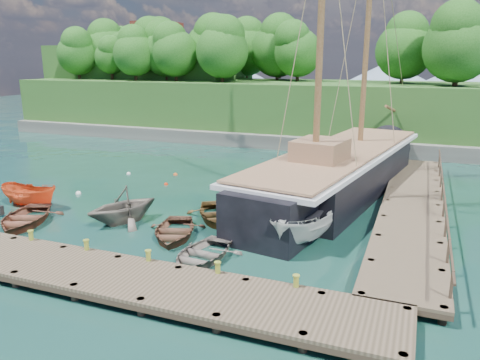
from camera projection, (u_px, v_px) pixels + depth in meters
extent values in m
plane|color=#113A2C|center=(169.00, 227.00, 23.95)|extent=(160.00, 160.00, 0.00)
cube|color=#473B2B|center=(128.00, 277.00, 17.25)|extent=(20.00, 3.20, 0.12)
cube|color=#31251C|center=(128.00, 281.00, 17.29)|extent=(20.00, 3.20, 0.20)
cylinder|color=#31251C|center=(406.00, 323.00, 15.11)|extent=(0.28, 0.28, 1.10)
cube|color=#473B2B|center=(413.00, 203.00, 26.06)|extent=(3.20, 24.00, 0.12)
cube|color=#31251C|center=(412.00, 206.00, 26.10)|extent=(3.20, 24.00, 0.20)
cylinder|color=#31251C|center=(361.00, 307.00, 16.09)|extent=(0.28, 0.28, 1.10)
cylinder|color=#31251C|center=(442.00, 322.00, 15.17)|extent=(0.28, 0.28, 1.10)
cylinder|color=#31251C|center=(399.00, 167.00, 37.19)|extent=(0.28, 0.28, 1.10)
cylinder|color=#31251C|center=(435.00, 169.00, 36.27)|extent=(0.28, 0.28, 1.10)
cylinder|color=olive|center=(33.00, 253.00, 20.76)|extent=(0.26, 0.26, 0.45)
cylinder|color=olive|center=(88.00, 263.00, 19.70)|extent=(0.26, 0.26, 0.45)
cylinder|color=olive|center=(149.00, 275.00, 18.64)|extent=(0.26, 0.26, 0.45)
cylinder|color=olive|center=(218.00, 287.00, 17.58)|extent=(0.26, 0.26, 0.45)
cylinder|color=olive|center=(295.00, 302.00, 16.52)|extent=(0.26, 0.26, 0.45)
imported|color=brown|center=(25.00, 224.00, 24.35)|extent=(4.61, 5.27, 0.91)
imported|color=#6C6258|center=(124.00, 222.00, 24.68)|extent=(4.72, 4.97, 2.06)
imported|color=#513324|center=(174.00, 237.00, 22.60)|extent=(4.05, 4.74, 0.83)
imported|color=#6A6058|center=(201.00, 260.00, 19.95)|extent=(3.04, 4.08, 0.81)
imported|color=#4E3619|center=(218.00, 220.00, 24.92)|extent=(4.98, 5.33, 0.90)
imported|color=#F45926|center=(31.00, 206.00, 27.29)|extent=(4.01, 1.66, 1.53)
imported|color=silver|center=(305.00, 243.00, 21.83)|extent=(3.19, 5.53, 2.01)
cube|color=black|center=(339.00, 179.00, 29.93)|extent=(7.89, 16.83, 3.36)
cube|color=black|center=(382.00, 153.00, 38.55)|extent=(3.70, 5.50, 3.03)
cube|color=black|center=(273.00, 221.00, 22.26)|extent=(4.32, 4.72, 3.19)
cube|color=silver|center=(340.00, 155.00, 29.52)|extent=(8.80, 21.85, 0.25)
cube|color=brown|center=(340.00, 151.00, 29.46)|extent=(8.25, 21.32, 0.12)
cube|color=brown|center=(320.00, 150.00, 26.43)|extent=(3.09, 3.40, 1.20)
cylinder|color=brown|center=(395.00, 111.00, 40.82)|extent=(1.39, 6.84, 1.69)
cylinder|color=brown|center=(369.00, 7.00, 30.68)|extent=(0.36, 0.36, 17.86)
cylinder|color=brown|center=(322.00, 7.00, 23.95)|extent=(0.36, 0.36, 16.43)
cylinder|color=#8C7A59|center=(393.00, 12.00, 35.97)|extent=(2.12, 12.18, 10.37)
sphere|color=white|center=(79.00, 194.00, 29.78)|extent=(0.36, 0.36, 0.36)
sphere|color=#F7330D|center=(166.00, 185.00, 31.96)|extent=(0.28, 0.28, 0.28)
sphere|color=#FC451A|center=(242.00, 197.00, 29.20)|extent=(0.27, 0.27, 0.27)
sphere|color=silver|center=(267.00, 199.00, 28.75)|extent=(0.30, 0.30, 0.30)
sphere|color=#DB5820|center=(175.00, 175.00, 34.66)|extent=(0.33, 0.33, 0.33)
sphere|color=#E94B1D|center=(244.00, 179.00, 33.59)|extent=(0.28, 0.28, 0.28)
sphere|color=silver|center=(129.00, 174.00, 34.93)|extent=(0.31, 0.31, 0.31)
sphere|color=#FA3906|center=(252.00, 212.00, 26.25)|extent=(0.32, 0.32, 0.32)
cube|color=#474744|center=(218.00, 136.00, 48.26)|extent=(50.00, 4.00, 1.40)
cube|color=#2B501D|center=(239.00, 108.00, 53.06)|extent=(50.00, 14.00, 6.00)
cube|color=#2B501D|center=(151.00, 86.00, 61.12)|extent=(24.00, 12.00, 10.00)
cylinder|color=#382616|center=(167.00, 74.00, 53.30)|extent=(0.36, 0.36, 1.40)
sphere|color=#1A4A13|center=(166.00, 52.00, 52.70)|extent=(5.42, 5.42, 5.42)
cylinder|color=#382616|center=(176.00, 75.00, 51.45)|extent=(0.36, 0.36, 1.40)
sphere|color=#1A4A13|center=(175.00, 53.00, 50.88)|extent=(5.02, 5.02, 5.02)
cylinder|color=#382616|center=(79.00, 73.00, 56.67)|extent=(0.36, 0.36, 1.40)
sphere|color=#1A4A13|center=(78.00, 55.00, 56.13)|extent=(4.79, 4.79, 4.79)
cylinder|color=#382616|center=(162.00, 72.00, 60.95)|extent=(0.36, 0.36, 1.40)
sphere|color=#1A4A13|center=(161.00, 51.00, 60.28)|extent=(6.25, 6.25, 6.25)
cylinder|color=#382616|center=(455.00, 78.00, 41.38)|extent=(0.36, 0.36, 1.40)
sphere|color=#1A4A13|center=(458.00, 48.00, 40.73)|extent=(6.00, 6.00, 6.00)
cylinder|color=#382616|center=(110.00, 73.00, 58.64)|extent=(0.36, 0.36, 1.40)
sphere|color=#1A4A13|center=(108.00, 52.00, 58.00)|extent=(5.89, 5.89, 5.89)
cylinder|color=#382616|center=(297.00, 75.00, 50.97)|extent=(0.36, 0.36, 1.40)
sphere|color=#1A4A13|center=(298.00, 53.00, 50.40)|extent=(5.13, 5.13, 5.13)
cylinder|color=#382616|center=(159.00, 72.00, 61.90)|extent=(0.36, 0.36, 1.40)
sphere|color=#1A4A13|center=(159.00, 55.00, 61.35)|extent=(4.80, 4.80, 4.80)
cylinder|color=#382616|center=(222.00, 74.00, 53.08)|extent=(0.36, 0.36, 1.40)
sphere|color=#1A4A13|center=(222.00, 51.00, 52.44)|extent=(5.82, 5.82, 5.82)
cylinder|color=#382616|center=(277.00, 74.00, 53.95)|extent=(0.36, 0.36, 1.40)
sphere|color=#1A4A13|center=(278.00, 50.00, 53.30)|extent=(6.05, 6.05, 6.05)
cylinder|color=#382616|center=(457.00, 78.00, 42.22)|extent=(0.36, 0.36, 1.40)
sphere|color=#1A4A13|center=(459.00, 53.00, 41.67)|extent=(4.77, 4.77, 4.77)
cylinder|color=#382616|center=(222.00, 75.00, 49.21)|extent=(0.36, 0.36, 1.40)
sphere|color=#1A4A13|center=(222.00, 51.00, 48.60)|extent=(5.47, 5.47, 5.47)
cylinder|color=#382616|center=(402.00, 76.00, 46.39)|extent=(0.36, 0.36, 1.40)
sphere|color=#1A4A13|center=(404.00, 51.00, 45.78)|extent=(5.55, 5.55, 5.55)
cylinder|color=#382616|center=(247.00, 72.00, 59.84)|extent=(0.36, 0.36, 1.40)
sphere|color=#1A4A13|center=(247.00, 51.00, 59.17)|extent=(6.25, 6.25, 6.25)
cylinder|color=#382616|center=(118.00, 71.00, 64.53)|extent=(0.36, 0.36, 1.40)
sphere|color=#1A4A13|center=(117.00, 54.00, 63.93)|extent=(5.41, 5.41, 5.41)
cylinder|color=#382616|center=(168.00, 73.00, 56.90)|extent=(0.36, 0.36, 1.40)
sphere|color=#1A4A13|center=(167.00, 53.00, 56.30)|extent=(5.47, 5.47, 5.47)
cylinder|color=#382616|center=(112.00, 73.00, 55.41)|extent=(0.36, 0.36, 1.40)
sphere|color=#1A4A13|center=(111.00, 58.00, 54.95)|extent=(3.77, 3.77, 3.77)
cylinder|color=#382616|center=(156.00, 73.00, 57.57)|extent=(0.36, 0.36, 1.40)
sphere|color=#1A4A13|center=(155.00, 51.00, 56.92)|extent=(6.04, 6.04, 6.04)
cylinder|color=#382616|center=(280.00, 73.00, 58.88)|extent=(0.36, 0.36, 1.40)
sphere|color=#1A4A13|center=(280.00, 52.00, 58.24)|extent=(5.89, 5.89, 5.89)
cylinder|color=#382616|center=(211.00, 74.00, 54.44)|extent=(0.36, 0.36, 1.40)
sphere|color=#1A4A13|center=(211.00, 50.00, 53.78)|extent=(6.08, 6.08, 6.08)
cylinder|color=#382616|center=(123.00, 73.00, 56.72)|extent=(0.36, 0.36, 1.40)
sphere|color=#1A4A13|center=(122.00, 56.00, 56.23)|extent=(4.25, 4.25, 4.25)
cylinder|color=#382616|center=(136.00, 74.00, 52.44)|extent=(0.36, 0.36, 1.40)
sphere|color=#1A4A13|center=(135.00, 54.00, 51.90)|extent=(4.77, 4.77, 4.77)
cube|color=silver|center=(158.00, 41.00, 58.13)|extent=(4.00, 5.00, 3.00)
cube|color=#591E19|center=(157.00, 25.00, 57.66)|extent=(4.40, 5.40, 0.80)
cone|color=#728CA5|center=(480.00, 83.00, 78.85)|extent=(36.00, 36.00, 9.00)
cone|color=#728CA5|center=(387.00, 84.00, 84.27)|extent=(32.00, 32.00, 8.00)
cone|color=#728CA5|center=(211.00, 76.00, 96.39)|extent=(40.00, 40.00, 10.00)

